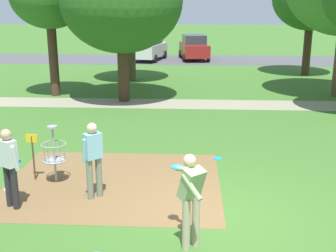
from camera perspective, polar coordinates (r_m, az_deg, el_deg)
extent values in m
plane|color=#3D6B28|center=(8.86, 6.92, -11.99)|extent=(160.00, 160.00, 0.00)
cube|color=brown|center=(10.46, -7.20, -7.42)|extent=(5.06, 4.15, 0.01)
cylinder|color=#9E9EA3|center=(10.54, -14.81, -3.74)|extent=(0.05, 0.05, 1.35)
cylinder|color=#9E9EA3|center=(10.34, -15.09, -0.11)|extent=(0.24, 0.24, 0.04)
torus|color=#9E9EA3|center=(10.46, -14.92, -2.32)|extent=(0.58, 0.58, 0.02)
torus|color=#9E9EA3|center=(10.59, -14.77, -4.38)|extent=(0.55, 0.55, 0.03)
cylinder|color=#9E9EA3|center=(10.59, -14.76, -4.48)|extent=(0.48, 0.48, 0.02)
cylinder|color=gray|center=(10.45, -13.60, -3.40)|extent=(0.01, 0.01, 0.40)
cylinder|color=gray|center=(10.59, -13.62, -3.14)|extent=(0.01, 0.01, 0.40)
cylinder|color=gray|center=(10.70, -14.10, -2.97)|extent=(0.01, 0.01, 0.40)
cylinder|color=gray|center=(10.74, -14.86, -2.95)|extent=(0.01, 0.01, 0.40)
cylinder|color=gray|center=(10.70, -15.60, -3.08)|extent=(0.01, 0.01, 0.40)
cylinder|color=gray|center=(10.59, -16.07, -3.31)|extent=(0.01, 0.01, 0.40)
cylinder|color=gray|center=(10.46, -16.08, -3.57)|extent=(0.01, 0.01, 0.40)
cylinder|color=gray|center=(10.34, -15.61, -3.76)|extent=(0.01, 0.01, 0.40)
cylinder|color=gray|center=(10.29, -14.83, -3.79)|extent=(0.01, 0.01, 0.40)
cylinder|color=gray|center=(10.34, -14.06, -3.65)|extent=(0.01, 0.01, 0.40)
cylinder|color=#4C3823|center=(10.85, -17.38, -4.08)|extent=(0.04, 0.04, 1.10)
cube|color=gold|center=(10.70, -17.60, -1.56)|extent=(0.28, 0.03, 0.20)
cylinder|color=#232328|center=(9.68, -20.38, -7.41)|extent=(0.14, 0.14, 0.92)
cylinder|color=#232328|center=(9.51, -19.61, -7.75)|extent=(0.14, 0.14, 0.92)
cube|color=silver|center=(9.34, -20.43, -3.40)|extent=(0.42, 0.38, 0.56)
sphere|color=tan|center=(9.22, -20.67, -1.05)|extent=(0.22, 0.22, 0.22)
cylinder|color=silver|center=(9.52, -20.93, -3.61)|extent=(0.16, 0.19, 0.55)
cylinder|color=silver|center=(9.23, -19.60, -4.10)|extent=(0.16, 0.19, 0.55)
cylinder|color=#1E93DB|center=(9.51, -19.41, -4.43)|extent=(0.22, 0.22, 0.02)
cylinder|color=slate|center=(9.55, -10.30, -6.94)|extent=(0.14, 0.14, 0.92)
cylinder|color=slate|center=(9.64, -9.13, -6.66)|extent=(0.14, 0.14, 0.92)
cube|color=#84B7D1|center=(9.34, -9.93, -2.61)|extent=(0.42, 0.40, 0.56)
sphere|color=beige|center=(9.22, -10.04, -0.25)|extent=(0.22, 0.22, 0.22)
cylinder|color=#84B7D1|center=(9.30, -10.99, -3.28)|extent=(0.17, 0.18, 0.55)
cylinder|color=#84B7D1|center=(9.46, -8.94, -2.85)|extent=(0.17, 0.18, 0.55)
cylinder|color=#1E93DB|center=(9.56, -10.35, -3.63)|extent=(0.22, 0.22, 0.02)
cylinder|color=tan|center=(7.60, 2.43, -12.99)|extent=(0.14, 0.14, 0.92)
cylinder|color=tan|center=(7.73, 3.69, -12.48)|extent=(0.14, 0.14, 0.92)
cube|color=#93A875|center=(7.34, 3.15, -7.65)|extent=(0.52, 0.52, 0.60)
sphere|color=beige|center=(7.23, 2.88, -4.60)|extent=(0.22, 0.22, 0.22)
cylinder|color=#93A875|center=(7.60, 2.56, -5.83)|extent=(0.46, 0.50, 0.21)
cylinder|color=#1E93DB|center=(7.80, 1.20, -5.44)|extent=(0.22, 0.22, 0.02)
cylinder|color=#93A875|center=(7.09, 3.15, -8.08)|extent=(0.39, 0.42, 0.37)
cylinder|color=white|center=(10.66, -20.18, -7.85)|extent=(0.26, 0.26, 0.02)
cylinder|color=#1E93DB|center=(11.97, 6.62, -4.30)|extent=(0.23, 0.23, 0.02)
cylinder|color=brown|center=(24.02, -4.85, 8.51)|extent=(0.46, 0.46, 2.07)
ellipsoid|color=#428433|center=(23.82, -5.00, 14.91)|extent=(4.39, 4.39, 3.73)
cylinder|color=#422D1E|center=(18.79, -5.91, 6.80)|extent=(0.48, 0.48, 2.33)
ellipsoid|color=#285B1E|center=(18.55, -6.19, 16.20)|extent=(5.08, 5.08, 4.32)
cylinder|color=#422D1E|center=(20.50, -14.91, 8.33)|extent=(0.42, 0.42, 3.18)
cylinder|color=#422D1E|center=(26.94, 17.92, 9.41)|extent=(0.46, 0.46, 2.81)
cube|color=#4C4C51|center=(32.95, 4.27, 8.74)|extent=(36.00, 6.00, 0.01)
cube|color=silver|center=(32.53, -2.59, 10.00)|extent=(2.60, 4.47, 0.90)
cube|color=#2D333D|center=(32.46, -2.61, 11.35)|extent=(1.99, 2.46, 0.64)
cylinder|color=black|center=(34.09, -3.39, 9.50)|extent=(0.30, 0.62, 0.60)
cylinder|color=black|center=(33.58, -0.43, 9.43)|extent=(0.30, 0.62, 0.60)
cylinder|color=black|center=(31.64, -4.87, 8.97)|extent=(0.30, 0.62, 0.60)
cylinder|color=black|center=(31.09, -1.70, 8.90)|extent=(0.30, 0.62, 0.60)
cube|color=maroon|center=(33.01, 3.45, 10.07)|extent=(2.36, 4.41, 0.90)
cube|color=#2D333D|center=(32.94, 3.47, 11.41)|extent=(1.87, 2.38, 0.64)
cylinder|color=black|center=(34.23, 1.62, 9.55)|extent=(0.26, 0.62, 0.60)
cylinder|color=black|center=(34.47, 4.64, 9.55)|extent=(0.26, 0.62, 0.60)
cylinder|color=black|center=(31.66, 2.14, 9.02)|extent=(0.26, 0.62, 0.60)
cylinder|color=black|center=(31.92, 5.39, 9.02)|extent=(0.26, 0.62, 0.60)
cube|color=gray|center=(18.34, 5.02, 2.90)|extent=(40.00, 1.80, 0.00)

